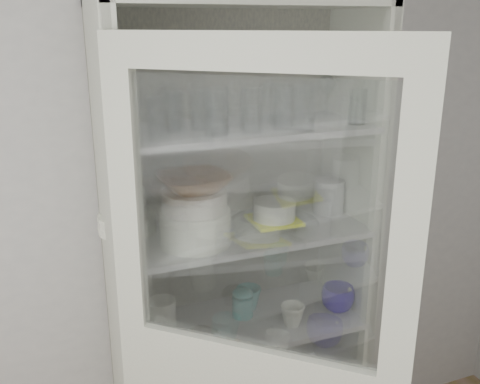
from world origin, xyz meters
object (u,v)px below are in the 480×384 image
object	(u,v)px
goblet_1	(171,102)
mug_teal	(249,298)
goblet_3	(326,93)
goblet_0	(162,105)
mug_blue	(338,298)
mug_white	(293,315)
plate_stack_back	(127,223)
yellow_trivet	(274,220)
white_canister	(163,315)
tin_box	(306,381)
cream_bowl	(195,201)
white_ramekin	(274,210)
grey_bowl_stack	(329,196)
pantry_cabinet	(234,295)
terracotta_bowl	(194,183)
glass_platter	(274,224)
goblet_2	(269,99)
plate_stack_front	(195,227)
measuring_cups	(201,336)
teal_jar	(243,304)

from	to	relation	value
goblet_1	mug_teal	xyz separation A→B (m)	(0.30, -0.01, -0.84)
goblet_3	mug_teal	size ratio (longest dim) A/B	1.65
goblet_0	mug_blue	size ratio (longest dim) A/B	1.10
mug_blue	mug_white	world-z (taller)	mug_blue
plate_stack_back	yellow_trivet	size ratio (longest dim) A/B	1.19
plate_stack_back	yellow_trivet	xyz separation A→B (m)	(0.54, -0.16, -0.01)
white_canister	tin_box	bearing A→B (deg)	-5.96
cream_bowl	white_ramekin	size ratio (longest dim) A/B	1.39
yellow_trivet	grey_bowl_stack	size ratio (longest dim) A/B	1.29
pantry_cabinet	mug_white	xyz separation A→B (m)	(0.18, -0.18, -0.03)
tin_box	mug_teal	bearing A→B (deg)	160.30
white_ramekin	mug_teal	size ratio (longest dim) A/B	1.57
mug_blue	grey_bowl_stack	bearing A→B (deg)	102.77
mug_blue	mug_teal	world-z (taller)	mug_blue
terracotta_bowl	glass_platter	distance (m)	0.40
white_ramekin	mug_white	bearing A→B (deg)	-60.74
goblet_2	plate_stack_front	size ratio (longest dim) A/B	0.60
pantry_cabinet	goblet_0	bearing A→B (deg)	171.91
goblet_2	pantry_cabinet	bearing A→B (deg)	-167.19
glass_platter	grey_bowl_stack	bearing A→B (deg)	12.98
pantry_cabinet	goblet_2	world-z (taller)	pantry_cabinet
grey_bowl_stack	tin_box	size ratio (longest dim) A/B	0.75
glass_platter	tin_box	world-z (taller)	glass_platter
goblet_2	terracotta_bowl	xyz separation A→B (m)	(-0.36, -0.18, -0.25)
goblet_0	goblet_3	distance (m)	0.67
pantry_cabinet	mug_blue	xyz separation A→B (m)	(0.41, -0.14, -0.03)
measuring_cups	terracotta_bowl	bearing A→B (deg)	132.08
goblet_3	teal_jar	bearing A→B (deg)	-169.12
goblet_3	goblet_0	bearing A→B (deg)	179.79
yellow_trivet	pantry_cabinet	bearing A→B (deg)	144.29
pantry_cabinet	goblet_0	xyz separation A→B (m)	(-0.26, 0.04, 0.80)
yellow_trivet	mug_teal	world-z (taller)	yellow_trivet
glass_platter	white_canister	size ratio (longest dim) A/B	2.74
tin_box	yellow_trivet	bearing A→B (deg)	-176.50
goblet_0	goblet_3	size ratio (longest dim) A/B	0.86
goblet_0	plate_stack_back	bearing A→B (deg)	169.87
pantry_cabinet	mug_white	world-z (taller)	pantry_cabinet
mug_blue	mug_white	xyz separation A→B (m)	(-0.23, -0.04, -0.01)
goblet_1	goblet_3	xyz separation A→B (m)	(0.64, 0.02, -0.00)
plate_stack_back	white_canister	bearing A→B (deg)	-39.10
glass_platter	plate_stack_back	bearing A→B (deg)	163.79
plate_stack_back	mug_white	size ratio (longest dim) A/B	2.22
mug_white	teal_jar	size ratio (longest dim) A/B	0.94
pantry_cabinet	plate_stack_front	distance (m)	0.46
terracotta_bowl	glass_platter	world-z (taller)	terracotta_bowl
teal_jar	terracotta_bowl	bearing A→B (deg)	-156.08
mug_blue	white_ramekin	bearing A→B (deg)	-177.34
grey_bowl_stack	measuring_cups	size ratio (longest dim) A/B	1.50
goblet_3	white_canister	distance (m)	1.09
mug_white	white_canister	size ratio (longest dim) A/B	0.76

